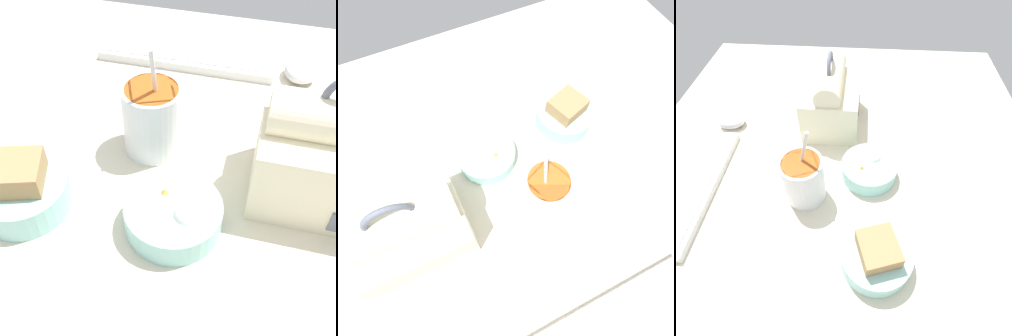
% 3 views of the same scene
% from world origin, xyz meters
% --- Properties ---
extents(desk_surface, '(1.40, 1.10, 0.02)m').
position_xyz_m(desk_surface, '(0.00, 0.00, 0.01)').
color(desk_surface, beige).
rests_on(desk_surface, ground).
extents(keyboard, '(0.36, 0.12, 0.02)m').
position_xyz_m(keyboard, '(-0.03, 0.36, 0.03)').
color(keyboard, silver).
rests_on(keyboard, desk_surface).
extents(lunch_bag, '(0.21, 0.16, 0.22)m').
position_xyz_m(lunch_bag, '(0.24, 0.03, 0.10)').
color(lunch_bag, '#EFE5C1').
rests_on(lunch_bag, desk_surface).
extents(soup_cup, '(0.09, 0.09, 0.20)m').
position_xyz_m(soup_cup, '(-0.03, 0.07, 0.08)').
color(soup_cup, silver).
rests_on(soup_cup, desk_surface).
extents(bento_bowl_sandwich, '(0.14, 0.14, 0.09)m').
position_xyz_m(bento_bowl_sandwich, '(-0.18, -0.09, 0.05)').
color(bento_bowl_sandwich, '#93D1CC').
rests_on(bento_bowl_sandwich, desk_surface).
extents(bento_bowl_snacks, '(0.14, 0.14, 0.06)m').
position_xyz_m(bento_bowl_snacks, '(0.04, -0.08, 0.04)').
color(bento_bowl_snacks, '#93D1CC').
rests_on(bento_bowl_snacks, desk_surface).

